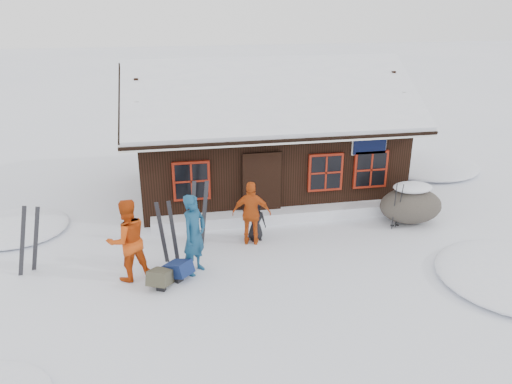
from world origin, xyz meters
The scene contains 15 objects.
ground centered at (0.00, 0.00, 0.00)m, with size 120.00×120.00×0.00m, color white.
mountain_hut centered at (1.50, 4.98, 1.58)m, with size 8.90×6.09×4.42m.
snow_drift centered at (1.50, 2.25, 0.17)m, with size 7.60×0.60×0.35m, color white.
snow_mounds centered at (1.65, 1.86, 0.00)m, with size 20.60×13.20×0.48m.
skier_teal centered at (-1.23, -0.21, 0.98)m, with size 0.72×0.47×1.96m, color navy.
skier_orange_left centered at (-2.74, -0.22, 0.98)m, with size 0.95×0.74×1.96m, color #BF400D.
skier_orange_right centered at (0.34, 0.99, 0.87)m, with size 1.02×0.42×1.74m, color #C94D14.
skier_crouched centered at (0.49, 1.20, 0.55)m, with size 0.54×0.35×1.10m, color black.
boulder centered at (5.11, 1.50, 0.54)m, with size 1.81×1.36×1.06m.
ski_pair_left centered at (-5.03, 0.52, 0.82)m, with size 0.72×0.27×1.72m.
ski_pair_mid centered at (-1.84, 0.35, 0.79)m, with size 0.52×0.16×1.68m.
ski_pair_right centered at (-1.03, 1.15, 0.87)m, with size 0.59×0.16×1.85m.
ski_poles centered at (4.50, 1.15, 0.65)m, with size 0.25×0.12×1.38m.
backpack_blue centered at (-1.65, -0.44, 0.16)m, with size 0.45×0.59×0.32m, color navy.
backpack_olive centered at (-2.06, -0.74, 0.16)m, with size 0.45×0.60×0.33m, color #423F2F.
Camera 1 is at (-1.77, -10.71, 6.11)m, focal length 35.00 mm.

